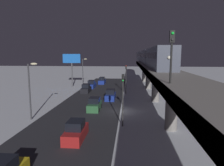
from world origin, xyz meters
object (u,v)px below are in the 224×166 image
object	(u,v)px
sedan_blue	(102,81)
sedan_black	(86,89)
sedan_green	(95,105)
rail_signal	(172,48)
traffic_light_near	(123,92)
commercial_billboard	(72,62)
sedan_blue_3	(91,85)
subway_train	(145,56)
traffic_light_mid	(126,75)
sedan_red	(76,132)
sedan_blue_2	(111,95)

from	to	relation	value
sedan_blue	sedan_black	world-z (taller)	same
sedan_green	sedan_blue	distance (m)	28.82
rail_signal	sedan_blue	distance (m)	45.55
traffic_light_near	commercial_billboard	xyz separation A→B (m)	(14.76, -28.82, 2.63)
sedan_blue_3	sedan_green	bearing A→B (deg)	102.35
subway_train	sedan_blue_3	bearing A→B (deg)	36.38
sedan_black	subway_train	bearing A→B (deg)	-130.27
subway_train	commercial_billboard	size ratio (longest dim) A/B	8.32
sedan_blue	traffic_light_mid	xyz separation A→B (m)	(-7.50, 15.10, 3.40)
traffic_light_mid	sedan_black	bearing A→B (deg)	-4.94
traffic_light_near	commercial_billboard	size ratio (longest dim) A/B	0.72
traffic_light_near	sedan_blue	bearing A→B (deg)	-78.11
sedan_blue_3	traffic_light_near	world-z (taller)	traffic_light_near
sedan_red	commercial_billboard	xyz separation A→B (m)	(10.06, -32.95, 6.03)
sedan_green	sedan_black	size ratio (longest dim) A/B	1.00
sedan_blue_3	sedan_black	bearing A→B (deg)	90.00
sedan_red	traffic_light_mid	bearing A→B (deg)	79.20
sedan_green	sedan_blue_2	world-z (taller)	same
commercial_billboard	sedan_blue	bearing A→B (deg)	-136.93
sedan_blue	traffic_light_near	distance (m)	36.55
subway_train	rail_signal	xyz separation A→B (m)	(1.72, 46.62, 0.95)
sedan_black	sedan_blue_2	world-z (taller)	same
rail_signal	traffic_light_mid	bearing A→B (deg)	-82.12
rail_signal	traffic_light_near	size ratio (longest dim) A/B	0.62
subway_train	sedan_blue	bearing A→B (deg)	14.22
subway_train	traffic_light_mid	size ratio (longest dim) A/B	11.57
sedan_blue_3	commercial_billboard	world-z (taller)	commercial_billboard
sedan_blue	traffic_light_near	world-z (taller)	traffic_light_near
sedan_green	traffic_light_near	distance (m)	9.03
sedan_blue	traffic_light_near	xyz separation A→B (m)	(-7.50, 35.61, 3.40)
subway_train	commercial_billboard	bearing A→B (deg)	26.39
commercial_billboard	sedan_black	bearing A→B (deg)	126.05
sedan_green	sedan_black	xyz separation A→B (m)	(4.60, -14.40, 0.01)
sedan_green	sedan_blue_2	size ratio (longest dim) A/B	0.88
sedan_green	traffic_light_near	xyz separation A→B (m)	(-4.70, 6.92, 3.41)
sedan_blue	sedan_blue_3	bearing A→B (deg)	76.80
sedan_black	sedan_green	bearing A→B (deg)	107.72
subway_train	sedan_blue_2	xyz separation A→B (m)	(8.53, 24.33, -7.44)
sedan_green	sedan_blue	xyz separation A→B (m)	(2.80, -28.69, 0.01)
subway_train	sedan_blue_3	world-z (taller)	subway_train
sedan_green	sedan_red	world-z (taller)	same
commercial_billboard	sedan_green	bearing A→B (deg)	114.68
traffic_light_mid	commercial_billboard	xyz separation A→B (m)	(14.76, -8.31, 2.63)
rail_signal	sedan_blue_2	world-z (taller)	rail_signal
sedan_blue_2	rail_signal	bearing A→B (deg)	-73.02
sedan_black	sedan_blue_2	xyz separation A→B (m)	(-6.40, 6.71, 0.00)
sedan_black	commercial_billboard	world-z (taller)	commercial_billboard
sedan_blue_2	commercial_billboard	bearing A→B (deg)	129.84
sedan_blue_3	subway_train	bearing A→B (deg)	-143.62
sedan_red	sedan_blue_2	xyz separation A→B (m)	(-1.80, -18.73, 0.00)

